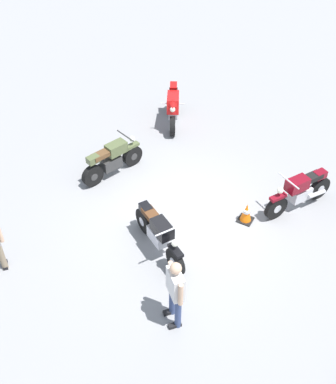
{
  "coord_description": "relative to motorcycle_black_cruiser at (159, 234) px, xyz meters",
  "views": [
    {
      "loc": [
        7.42,
        3.73,
        8.06
      ],
      "look_at": [
        0.05,
        -0.38,
        0.75
      ],
      "focal_mm": 43.54,
      "sensor_mm": 36.0,
      "label": 1
    }
  ],
  "objects": [
    {
      "name": "ground_plane",
      "position": [
        -1.17,
        -0.0,
        -0.52
      ],
      "size": [
        40.0,
        40.0,
        0.0
      ],
      "primitive_type": "plane",
      "color": "gray"
    },
    {
      "name": "motorcycle_black_cruiser",
      "position": [
        0.0,
        0.0,
        0.0
      ],
      "size": [
        1.17,
        1.86,
        1.09
      ],
      "rotation": [
        0.0,
        0.0,
        1.04
      ],
      "color": "black",
      "rests_on": "ground"
    },
    {
      "name": "motorcycle_red_sportbike",
      "position": [
        -4.9,
        -2.32,
        0.07
      ],
      "size": [
        1.82,
        1.09,
        1.14
      ],
      "rotation": [
        0.0,
        0.0,
        0.48
      ],
      "color": "black",
      "rests_on": "ground"
    },
    {
      "name": "motorcycle_olive_vintage",
      "position": [
        -1.8,
        -2.5,
        -0.03
      ],
      "size": [
        1.9,
        0.94,
        1.07
      ],
      "rotation": [
        0.0,
        0.0,
        2.81
      ],
      "color": "black",
      "rests_on": "ground"
    },
    {
      "name": "motorcycle_maroon_cruiser",
      "position": [
        -2.96,
        2.34,
        0.0
      ],
      "size": [
        1.87,
        1.15,
        1.09
      ],
      "rotation": [
        0.0,
        0.0,
        5.76
      ],
      "color": "black",
      "rests_on": "ground"
    },
    {
      "name": "person_in_white_shirt",
      "position": [
        1.47,
        1.21,
        0.43
      ],
      "size": [
        0.53,
        0.56,
        1.68
      ],
      "rotation": [
        0.0,
        0.0,
        5.56
      ],
      "color": "#384772",
      "rests_on": "ground"
    },
    {
      "name": "traffic_cone",
      "position": [
        -1.87,
        1.38,
        -0.26
      ],
      "size": [
        0.36,
        0.36,
        0.53
      ],
      "color": "black",
      "rests_on": "ground"
    }
  ]
}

